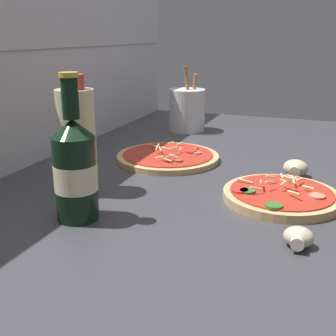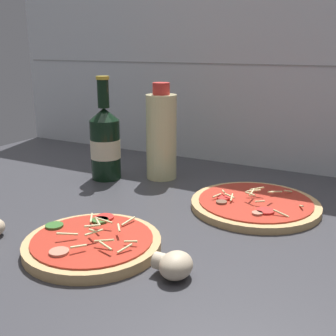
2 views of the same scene
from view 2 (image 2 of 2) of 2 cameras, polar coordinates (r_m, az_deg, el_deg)
The scene contains 7 objects.
counter_slab at distance 80.73cm, azimuth 0.55°, elevation -8.24°, with size 160.00×90.00×2.50cm.
tile_backsplash at distance 115.78cm, azimuth 11.52°, elevation 13.59°, with size 160.00×1.13×60.00cm.
pizza_near at distance 71.24cm, azimuth -10.19°, elevation -10.01°, with size 22.54×22.54×4.87cm.
pizza_far at distance 88.66cm, azimuth 11.69°, elevation -4.83°, with size 26.30×26.30×4.33cm.
beer_bottle at distance 105.24cm, azimuth -8.50°, elevation 3.46°, with size 7.43×7.43×25.32cm.
oil_bottle at distance 104.23cm, azimuth -0.90°, elevation 4.45°, with size 7.56×7.56×23.76cm.
mushroom_right at distance 61.91cm, azimuth 0.85°, elevation -12.99°, with size 5.86×5.59×3.91cm.
Camera 2 is at (34.39, -64.96, 34.65)cm, focal length 45.00 mm.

